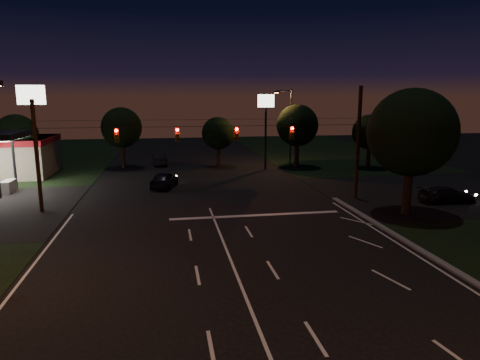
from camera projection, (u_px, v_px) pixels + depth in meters
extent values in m
plane|color=black|center=(243.00, 291.00, 18.26)|extent=(140.00, 140.00, 0.00)
cube|color=black|center=(437.00, 192.00, 37.10)|extent=(20.00, 16.00, 0.02)
cube|color=silver|center=(256.00, 215.00, 29.89)|extent=(12.00, 0.50, 0.01)
cylinder|color=black|center=(355.00, 199.00, 34.79)|extent=(0.30, 0.30, 9.00)
cylinder|color=black|center=(42.00, 212.00, 30.75)|extent=(0.28, 0.28, 8.00)
cylinder|color=black|center=(207.00, 126.00, 31.61)|extent=(24.00, 0.03, 0.03)
cylinder|color=black|center=(207.00, 120.00, 31.52)|extent=(24.00, 0.02, 0.02)
cube|color=#3F3307|center=(117.00, 135.00, 30.62)|extent=(0.32, 0.26, 1.00)
sphere|color=#FF0705|center=(116.00, 131.00, 30.41)|extent=(0.22, 0.22, 0.22)
sphere|color=black|center=(117.00, 135.00, 30.47)|extent=(0.20, 0.20, 0.20)
sphere|color=black|center=(117.00, 140.00, 30.53)|extent=(0.20, 0.20, 0.20)
cube|color=#3F3307|center=(177.00, 134.00, 31.35)|extent=(0.32, 0.26, 1.00)
sphere|color=#FF0705|center=(177.00, 130.00, 31.13)|extent=(0.22, 0.22, 0.22)
sphere|color=black|center=(177.00, 134.00, 31.19)|extent=(0.20, 0.20, 0.20)
sphere|color=black|center=(178.00, 139.00, 31.26)|extent=(0.20, 0.20, 0.20)
cube|color=#3F3307|center=(236.00, 133.00, 32.09)|extent=(0.32, 0.26, 1.00)
sphere|color=#FF0705|center=(237.00, 129.00, 31.87)|extent=(0.22, 0.22, 0.22)
sphere|color=black|center=(237.00, 134.00, 31.93)|extent=(0.20, 0.20, 0.20)
sphere|color=black|center=(237.00, 138.00, 32.00)|extent=(0.20, 0.20, 0.20)
cube|color=#3F3307|center=(292.00, 133.00, 32.81)|extent=(0.32, 0.26, 1.00)
sphere|color=#FF0705|center=(292.00, 128.00, 32.60)|extent=(0.22, 0.22, 0.22)
sphere|color=black|center=(292.00, 133.00, 32.66)|extent=(0.20, 0.20, 0.20)
sphere|color=black|center=(292.00, 137.00, 32.72)|extent=(0.20, 0.20, 0.20)
cube|color=gray|center=(8.00, 187.00, 36.65)|extent=(0.80, 2.00, 1.10)
cylinder|color=black|center=(14.00, 162.00, 38.23)|extent=(0.24, 0.24, 4.80)
cylinder|color=black|center=(36.00, 149.00, 36.45)|extent=(0.24, 0.24, 7.50)
cube|color=white|center=(31.00, 95.00, 35.58)|extent=(2.20, 0.30, 1.60)
cylinder|color=black|center=(266.00, 139.00, 47.94)|extent=(0.24, 0.24, 7.00)
cube|color=white|center=(266.00, 101.00, 47.14)|extent=(1.80, 0.30, 1.40)
cylinder|color=black|center=(291.00, 128.00, 50.27)|extent=(0.20, 0.20, 9.00)
cylinder|color=black|center=(284.00, 91.00, 49.30)|extent=(1.80, 0.12, 0.12)
cube|color=black|center=(276.00, 92.00, 49.16)|extent=(0.60, 0.35, 0.22)
cube|color=orange|center=(276.00, 93.00, 49.19)|extent=(0.45, 0.25, 0.04)
cylinder|color=black|center=(408.00, 186.00, 29.82)|extent=(0.60, 0.60, 4.00)
sphere|color=black|center=(412.00, 132.00, 29.10)|extent=(6.00, 6.00, 6.00)
sphere|color=black|center=(416.00, 134.00, 29.67)|extent=(4.50, 4.50, 4.50)
sphere|color=black|center=(401.00, 134.00, 29.31)|extent=(4.20, 4.20, 4.20)
cylinder|color=black|center=(19.00, 162.00, 43.95)|extent=(0.49, 0.49, 3.00)
sphere|color=black|center=(16.00, 135.00, 43.41)|extent=(4.20, 4.20, 4.20)
sphere|color=black|center=(22.00, 136.00, 43.81)|extent=(3.15, 3.15, 3.15)
sphere|color=black|center=(13.00, 136.00, 43.56)|extent=(2.94, 2.94, 2.94)
cylinder|color=black|center=(123.00, 154.00, 49.48)|extent=(0.52, 0.52, 3.25)
sphere|color=black|center=(121.00, 127.00, 48.89)|extent=(4.60, 4.60, 4.60)
sphere|color=black|center=(126.00, 128.00, 49.33)|extent=(3.45, 3.45, 3.45)
sphere|color=black|center=(118.00, 128.00, 49.05)|extent=(3.22, 3.22, 3.22)
cylinder|color=black|center=(218.00, 155.00, 50.41)|extent=(0.47, 0.47, 2.75)
sphere|color=black|center=(218.00, 133.00, 49.91)|extent=(3.80, 3.80, 3.80)
sphere|color=black|center=(221.00, 134.00, 50.27)|extent=(2.85, 2.85, 2.85)
sphere|color=black|center=(215.00, 134.00, 50.05)|extent=(2.66, 2.66, 2.66)
cylinder|color=black|center=(297.00, 153.00, 49.93)|extent=(0.53, 0.53, 3.40)
sphere|color=black|center=(297.00, 125.00, 49.31)|extent=(4.80, 4.80, 4.80)
sphere|color=black|center=(300.00, 126.00, 49.77)|extent=(3.60, 3.60, 3.60)
sphere|color=black|center=(293.00, 126.00, 49.49)|extent=(3.36, 3.36, 3.36)
cylinder|color=black|center=(368.00, 156.00, 49.39)|extent=(0.48, 0.48, 2.90)
sphere|color=black|center=(370.00, 132.00, 48.87)|extent=(4.00, 4.00, 4.00)
sphere|color=black|center=(372.00, 133.00, 49.25)|extent=(3.00, 3.00, 3.00)
sphere|color=black|center=(366.00, 133.00, 49.01)|extent=(2.80, 2.80, 2.80)
imported|color=black|center=(164.00, 180.00, 38.79)|extent=(2.89, 4.66, 1.48)
imported|color=black|center=(160.00, 159.00, 51.69)|extent=(1.86, 4.47, 1.44)
imported|color=black|center=(447.00, 195.00, 33.34)|extent=(4.47, 1.99, 1.27)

